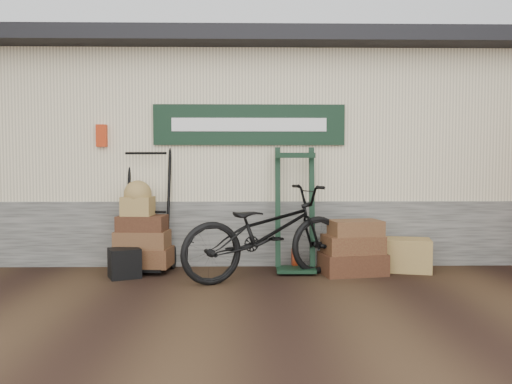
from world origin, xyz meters
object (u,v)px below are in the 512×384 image
(green_barrow, at_px, (295,210))
(suitcase_stack, at_px, (353,247))
(porter_trolley, at_px, (146,203))
(black_trunk, at_px, (125,263))
(wicker_hamper, at_px, (405,255))
(bicycle, at_px, (266,227))

(green_barrow, relative_size, suitcase_stack, 2.05)
(porter_trolley, distance_m, black_trunk, 0.89)
(wicker_hamper, bearing_deg, black_trunk, -174.62)
(black_trunk, height_order, bicycle, bicycle)
(black_trunk, bearing_deg, bicycle, -3.05)
(wicker_hamper, bearing_deg, suitcase_stack, -166.09)
(porter_trolley, bearing_deg, green_barrow, -0.11)
(black_trunk, bearing_deg, porter_trolley, 70.93)
(suitcase_stack, relative_size, wicker_hamper, 1.21)
(green_barrow, xyz_separation_m, wicker_hamper, (1.45, -0.01, -0.60))
(black_trunk, distance_m, bicycle, 1.82)
(porter_trolley, relative_size, bicycle, 0.81)
(bicycle, bearing_deg, black_trunk, 62.65)
(black_trunk, bearing_deg, suitcase_stack, 3.18)
(porter_trolley, height_order, bicycle, porter_trolley)
(porter_trolley, distance_m, green_barrow, 1.99)
(wicker_hamper, relative_size, bicycle, 0.30)
(porter_trolley, xyz_separation_m, bicycle, (1.59, -0.61, -0.25))
(green_barrow, height_order, suitcase_stack, green_barrow)
(green_barrow, height_order, wicker_hamper, green_barrow)
(wicker_hamper, distance_m, bicycle, 1.95)
(suitcase_stack, distance_m, black_trunk, 2.89)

